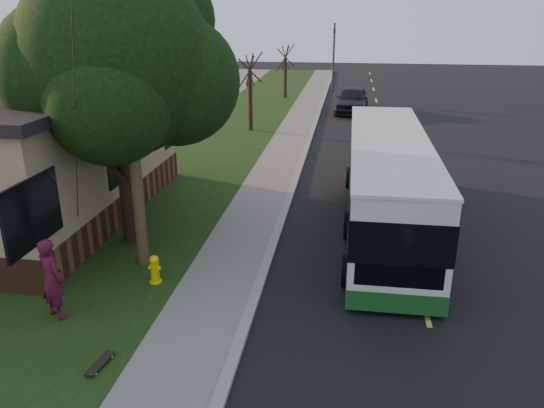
{
  "coord_description": "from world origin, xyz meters",
  "views": [
    {
      "loc": [
        2.02,
        -11.31,
        6.55
      ],
      "look_at": [
        0.04,
        2.24,
        1.5
      ],
      "focal_mm": 35.0,
      "sensor_mm": 36.0,
      "label": 1
    }
  ],
  "objects_px": {
    "transit_bus": "(387,181)",
    "fire_hydrant": "(155,269)",
    "skateboarder": "(52,279)",
    "skateboard_main": "(100,363)",
    "distant_car": "(352,99)",
    "leafy_tree": "(120,64)",
    "bare_tree_far": "(285,72)",
    "dumpster": "(55,194)",
    "bare_tree_near": "(250,93)",
    "skateboard_spare": "(48,283)",
    "utility_pole": "(128,93)",
    "traffic_signal": "(334,53)"
  },
  "relations": [
    {
      "from": "transit_bus",
      "to": "fire_hydrant",
      "type": "bearing_deg",
      "value": -141.93
    },
    {
      "from": "skateboarder",
      "to": "skateboard_main",
      "type": "relative_size",
      "value": 2.32
    },
    {
      "from": "distant_car",
      "to": "skateboarder",
      "type": "bearing_deg",
      "value": -99.66
    },
    {
      "from": "leafy_tree",
      "to": "bare_tree_far",
      "type": "bearing_deg",
      "value": 87.55
    },
    {
      "from": "dumpster",
      "to": "distant_car",
      "type": "height_order",
      "value": "distant_car"
    },
    {
      "from": "bare_tree_near",
      "to": "transit_bus",
      "type": "bearing_deg",
      "value": -63.19
    },
    {
      "from": "dumpster",
      "to": "skateboard_spare",
      "type": "bearing_deg",
      "value": -63.04
    },
    {
      "from": "utility_pole",
      "to": "skateboard_spare",
      "type": "height_order",
      "value": "utility_pole"
    },
    {
      "from": "bare_tree_near",
      "to": "bare_tree_far",
      "type": "height_order",
      "value": "bare_tree_near"
    },
    {
      "from": "traffic_signal",
      "to": "skateboard_spare",
      "type": "distance_m",
      "value": 35.11
    },
    {
      "from": "skateboarder",
      "to": "skateboard_spare",
      "type": "distance_m",
      "value": 1.87
    },
    {
      "from": "bare_tree_far",
      "to": "skateboard_main",
      "type": "xyz_separation_m",
      "value": [
        0.5,
        -33.36,
        -1.88
      ]
    },
    {
      "from": "leafy_tree",
      "to": "bare_tree_far",
      "type": "relative_size",
      "value": 1.94
    },
    {
      "from": "utility_pole",
      "to": "distant_car",
      "type": "distance_m",
      "value": 24.68
    },
    {
      "from": "transit_bus",
      "to": "dumpster",
      "type": "distance_m",
      "value": 10.93
    },
    {
      "from": "bare_tree_far",
      "to": "skateboarder",
      "type": "relative_size",
      "value": 2.14
    },
    {
      "from": "skateboard_main",
      "to": "utility_pole",
      "type": "bearing_deg",
      "value": 100.49
    },
    {
      "from": "fire_hydrant",
      "to": "skateboard_spare",
      "type": "distance_m",
      "value": 2.69
    },
    {
      "from": "bare_tree_far",
      "to": "traffic_signal",
      "type": "xyz_separation_m",
      "value": [
        3.5,
        4.0,
        1.16
      ]
    },
    {
      "from": "transit_bus",
      "to": "distant_car",
      "type": "height_order",
      "value": "transit_bus"
    },
    {
      "from": "bare_tree_far",
      "to": "skateboard_spare",
      "type": "height_order",
      "value": "bare_tree_far"
    },
    {
      "from": "bare_tree_far",
      "to": "skateboard_main",
      "type": "bearing_deg",
      "value": -89.14
    },
    {
      "from": "bare_tree_far",
      "to": "dumpster",
      "type": "bearing_deg",
      "value": -100.15
    },
    {
      "from": "fire_hydrant",
      "to": "dumpster",
      "type": "bearing_deg",
      "value": 140.04
    },
    {
      "from": "skateboard_main",
      "to": "skateboard_spare",
      "type": "height_order",
      "value": "skateboard_main"
    },
    {
      "from": "traffic_signal",
      "to": "utility_pole",
      "type": "bearing_deg",
      "value": -96.58
    },
    {
      "from": "leafy_tree",
      "to": "dumpster",
      "type": "distance_m",
      "value": 5.82
    },
    {
      "from": "fire_hydrant",
      "to": "traffic_signal",
      "type": "bearing_deg",
      "value": 84.79
    },
    {
      "from": "transit_bus",
      "to": "dumpster",
      "type": "xyz_separation_m",
      "value": [
        -10.89,
        -0.39,
        -0.82
      ]
    },
    {
      "from": "leafy_tree",
      "to": "bare_tree_near",
      "type": "height_order",
      "value": "leafy_tree"
    },
    {
      "from": "bare_tree_near",
      "to": "traffic_signal",
      "type": "distance_m",
      "value": 16.52
    },
    {
      "from": "traffic_signal",
      "to": "skateboard_spare",
      "type": "height_order",
      "value": "traffic_signal"
    },
    {
      "from": "dumpster",
      "to": "skateboarder",
      "type": "bearing_deg",
      "value": -60.75
    },
    {
      "from": "leafy_tree",
      "to": "traffic_signal",
      "type": "bearing_deg",
      "value": 81.53
    },
    {
      "from": "utility_pole",
      "to": "leafy_tree",
      "type": "xyz_separation_m",
      "value": [
        -0.87,
        1.66,
        0.54
      ]
    },
    {
      "from": "bare_tree_near",
      "to": "dumpster",
      "type": "relative_size",
      "value": 2.49
    },
    {
      "from": "bare_tree_near",
      "to": "traffic_signal",
      "type": "bearing_deg",
      "value": 75.96
    },
    {
      "from": "leafy_tree",
      "to": "traffic_signal",
      "type": "distance_m",
      "value": 31.76
    },
    {
      "from": "traffic_signal",
      "to": "skateboard_main",
      "type": "distance_m",
      "value": 37.6
    },
    {
      "from": "leafy_tree",
      "to": "transit_bus",
      "type": "distance_m",
      "value": 8.5
    },
    {
      "from": "leafy_tree",
      "to": "transit_bus",
      "type": "xyz_separation_m",
      "value": [
        7.44,
        1.95,
        -3.61
      ]
    },
    {
      "from": "distant_car",
      "to": "skateboard_spare",
      "type": "bearing_deg",
      "value": -102.4
    },
    {
      "from": "skateboard_spare",
      "to": "distant_car",
      "type": "distance_m",
      "value": 26.33
    },
    {
      "from": "skateboard_main",
      "to": "dumpster",
      "type": "xyz_separation_m",
      "value": [
        -5.12,
        7.56,
        0.61
      ]
    },
    {
      "from": "bare_tree_far",
      "to": "skateboarder",
      "type": "distance_m",
      "value": 31.86
    },
    {
      "from": "traffic_signal",
      "to": "skateboarder",
      "type": "height_order",
      "value": "traffic_signal"
    },
    {
      "from": "traffic_signal",
      "to": "skateboard_main",
      "type": "relative_size",
      "value": 6.77
    },
    {
      "from": "skateboard_main",
      "to": "skateboard_spare",
      "type": "bearing_deg",
      "value": 133.68
    },
    {
      "from": "skateboarder",
      "to": "skateboard_main",
      "type": "xyz_separation_m",
      "value": [
        1.74,
        -1.53,
        -0.89
      ]
    },
    {
      "from": "utility_pole",
      "to": "bare_tree_near",
      "type": "relative_size",
      "value": 2.11
    }
  ]
}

